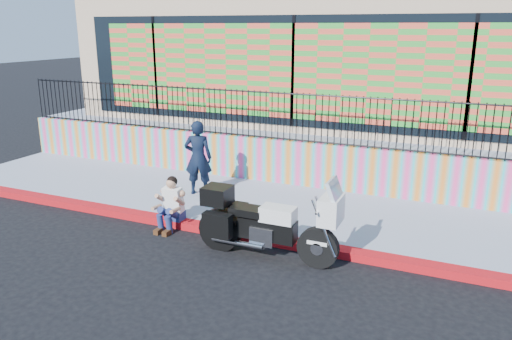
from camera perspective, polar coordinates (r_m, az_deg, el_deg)
The scene contains 10 objects.
ground at distance 10.02m, azimuth -4.10°, elevation -7.30°, with size 90.00×90.00×0.00m, color black.
red_curb at distance 9.99m, azimuth -4.10°, elevation -6.91°, with size 16.00×0.30×0.15m, color #A70D0B.
sidewalk at distance 11.37m, azimuth -0.23°, elevation -3.95°, with size 16.00×3.00×0.15m, color #979EB5.
mural_wall at distance 12.59m, azimuth 2.72°, elevation 1.02°, with size 16.00×0.20×1.10m, color #FF4390.
metal_fence at distance 12.34m, azimuth 2.79°, elevation 6.18°, with size 15.80×0.04×1.20m, color black, non-canonical shape.
elevated_platform at distance 17.35m, azimuth 8.81°, elevation 4.78°, with size 16.00×10.00×1.25m, color #979EB5.
storefront_building at distance 16.83m, azimuth 9.00°, elevation 13.44°, with size 14.00×8.06×4.00m.
police_motorcycle at distance 8.79m, azimuth 1.02°, elevation -5.93°, with size 2.58×0.85×1.61m.
police_officer at distance 11.69m, azimuth -6.63°, elevation 1.41°, with size 0.64×0.42×1.76m, color black.
seated_man at distance 10.20m, azimuth -9.86°, elevation -4.36°, with size 0.54×0.71×1.06m.
Camera 1 is at (4.34, -8.11, 3.97)m, focal length 35.00 mm.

